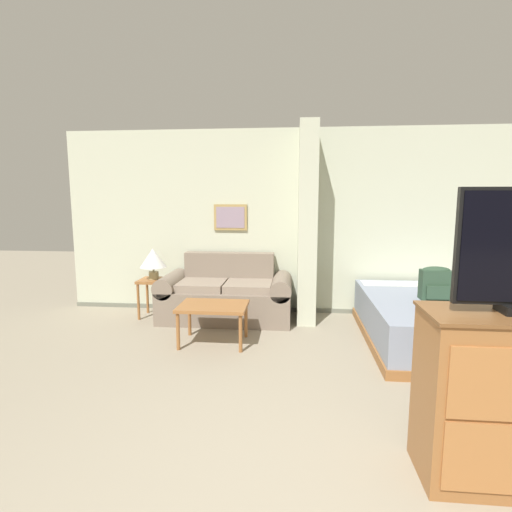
{
  "coord_description": "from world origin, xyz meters",
  "views": [
    {
      "loc": [
        -0.1,
        -1.62,
        1.64
      ],
      "look_at": [
        -0.5,
        2.43,
        1.05
      ],
      "focal_mm": 28.0,
      "sensor_mm": 36.0,
      "label": 1
    }
  ],
  "objects": [
    {
      "name": "backpack",
      "position": [
        1.47,
        2.93,
        0.7
      ],
      "size": [
        0.32,
        0.19,
        0.38
      ],
      "color": "#2D4733",
      "rests_on": "bed"
    },
    {
      "name": "table_lamp",
      "position": [
        -2.04,
        3.62,
        0.82
      ],
      "size": [
        0.36,
        0.36,
        0.43
      ],
      "color": "tan",
      "rests_on": "side_table"
    },
    {
      "name": "bed",
      "position": [
        1.58,
        2.96,
        0.26
      ],
      "size": [
        1.7,
        2.11,
        0.51
      ],
      "color": "#996033",
      "rests_on": "ground_plane"
    },
    {
      "name": "couch",
      "position": [
        -1.02,
        3.63,
        0.32
      ],
      "size": [
        1.78,
        0.84,
        0.88
      ],
      "color": "gray",
      "rests_on": "ground_plane"
    },
    {
      "name": "coffee_table",
      "position": [
        -1.01,
        2.68,
        0.4
      ],
      "size": [
        0.77,
        0.56,
        0.45
      ],
      "color": "#996033",
      "rests_on": "ground_plane"
    },
    {
      "name": "wall_back",
      "position": [
        -0.0,
        4.11,
        1.29
      ],
      "size": [
        6.84,
        0.16,
        2.6
      ],
      "color": "beige",
      "rests_on": "ground_plane"
    },
    {
      "name": "side_table",
      "position": [
        -2.04,
        3.62,
        0.43
      ],
      "size": [
        0.39,
        0.39,
        0.53
      ],
      "color": "#996033",
      "rests_on": "ground_plane"
    },
    {
      "name": "wall_partition_pillar",
      "position": [
        0.06,
        3.71,
        1.3
      ],
      "size": [
        0.24,
        0.68,
        2.6
      ],
      "color": "beige",
      "rests_on": "ground_plane"
    }
  ]
}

